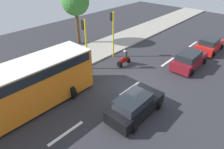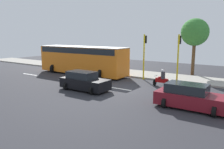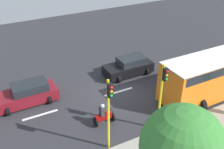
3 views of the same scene
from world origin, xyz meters
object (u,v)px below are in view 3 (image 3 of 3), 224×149
object	(u,v)px
car_maroon	(27,94)
street_tree_north	(182,147)
car_black	(129,67)
traffic_light_midblock	(162,90)
traffic_light_corner	(109,107)
motorcycle	(104,115)

from	to	relation	value
car_maroon	street_tree_north	xyz separation A→B (m)	(12.00, 3.09, 3.97)
car_maroon	car_black	size ratio (longest dim) A/B	1.05
car_maroon	traffic_light_midblock	bearing A→B (deg)	44.14
car_black	traffic_light_corner	bearing A→B (deg)	-38.45
traffic_light_corner	street_tree_north	bearing A→B (deg)	0.39
car_black	motorcycle	world-z (taller)	motorcycle
car_maroon	street_tree_north	size ratio (longest dim) A/B	0.69
car_black	street_tree_north	xyz separation A→B (m)	(12.14, -5.38, 3.97)
car_black	traffic_light_corner	xyz separation A→B (m)	(6.82, -5.41, 2.22)
traffic_light_midblock	street_tree_north	world-z (taller)	street_tree_north
car_maroon	car_black	bearing A→B (deg)	90.98
street_tree_north	car_black	bearing A→B (deg)	156.12
car_black	traffic_light_corner	distance (m)	8.99
traffic_light_corner	traffic_light_midblock	distance (m)	3.43
motorcycle	street_tree_north	bearing A→B (deg)	-5.01
motorcycle	traffic_light_corner	world-z (taller)	traffic_light_corner
car_maroon	car_black	xyz separation A→B (m)	(-0.15, 8.46, -0.00)
motorcycle	traffic_light_corner	size ratio (longest dim) A/B	0.34
motorcycle	car_black	bearing A→B (deg)	135.03
car_black	street_tree_north	bearing A→B (deg)	-23.88
car_black	traffic_light_midblock	size ratio (longest dim) A/B	0.91
car_black	motorcycle	size ratio (longest dim) A/B	2.68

